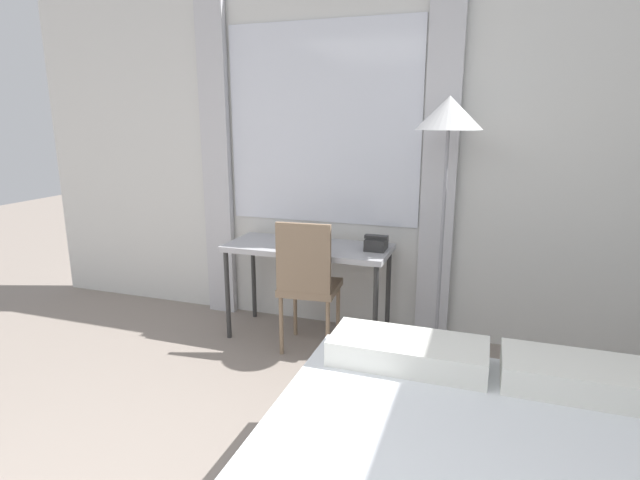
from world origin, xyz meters
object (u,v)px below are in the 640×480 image
object	(u,v)px
desk	(308,254)
book	(300,240)
standing_lamp	(448,135)
telephone	(376,243)
desk_chair	(308,279)

from	to	relation	value
desk	book	size ratio (longest dim) A/B	3.99
standing_lamp	book	size ratio (longest dim) A/B	5.83
desk	telephone	world-z (taller)	telephone
desk_chair	standing_lamp	bearing A→B (deg)	6.45
book	desk_chair	bearing A→B (deg)	-60.30
desk	book	bearing A→B (deg)	140.89
telephone	standing_lamp	bearing A→B (deg)	-11.30
standing_lamp	telephone	bearing A→B (deg)	168.70
standing_lamp	book	distance (m)	1.34
desk	desk_chair	xyz separation A→B (m)	(0.08, -0.23, -0.12)
desk	standing_lamp	distance (m)	1.31
desk	standing_lamp	xyz separation A→B (m)	(0.97, -0.06, 0.88)
desk_chair	standing_lamp	size ratio (longest dim) A/B	0.54
desk_chair	desk	bearing A→B (deg)	104.58
telephone	book	bearing A→B (deg)	175.89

